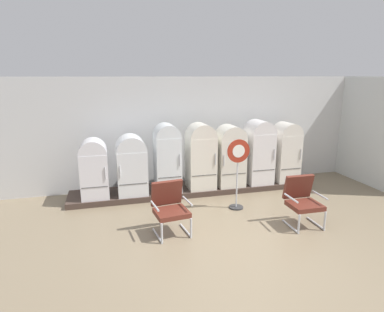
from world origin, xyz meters
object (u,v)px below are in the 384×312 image
Objects in this scene: refrigerator_1 at (132,163)px; refrigerator_3 at (201,154)px; refrigerator_6 at (286,150)px; armchair_right at (302,199)px; refrigerator_4 at (230,154)px; refrigerator_0 at (94,167)px; refrigerator_2 at (167,156)px; sign_stand at (237,173)px; armchair_left at (170,206)px; refrigerator_5 at (259,150)px.

refrigerator_3 is at bearing -1.26° from refrigerator_1.
armchair_right is (-0.91, -2.22, -0.43)m from refrigerator_6.
refrigerator_6 is at bearing 67.67° from armchair_right.
refrigerator_3 reaches higher than refrigerator_6.
refrigerator_4 reaches higher than refrigerator_1.
refrigerator_3 reaches higher than refrigerator_0.
refrigerator_6 reaches higher than refrigerator_0.
refrigerator_6 is at bearing -0.61° from refrigerator_1.
refrigerator_2 is 0.84m from refrigerator_3.
refrigerator_1 is 0.86m from refrigerator_2.
refrigerator_4 is (3.30, -0.00, 0.10)m from refrigerator_0.
refrigerator_0 is 4.88m from refrigerator_6.
refrigerator_4 reaches higher than sign_stand.
refrigerator_3 is at bearing 58.87° from armchair_left.
refrigerator_1 is at bearing 179.34° from refrigerator_4.
armchair_left is at bearing -74.67° from refrigerator_1.
refrigerator_2 is 1.00× the size of refrigerator_5.
refrigerator_5 reaches higher than armchair_left.
refrigerator_1 is at bearing 179.74° from refrigerator_5.
armchair_left is at bearing 172.98° from armchair_right.
refrigerator_3 is at bearing 122.66° from armchair_right.
refrigerator_1 is 1.69m from refrigerator_3.
refrigerator_6 is 2.18m from sign_stand.
refrigerator_0 is 1.71m from refrigerator_2.
refrigerator_3 is 2.34m from refrigerator_6.
refrigerator_0 is at bearing 158.79° from sign_stand.
armchair_right is (1.43, -2.23, -0.46)m from refrigerator_3.
sign_stand is at bearing -28.89° from refrigerator_1.
refrigerator_4 is 1.57m from refrigerator_6.
refrigerator_1 reaches higher than armchair_right.
refrigerator_2 is at bearing 80.65° from armchair_left.
refrigerator_1 is at bearing 105.33° from armchair_left.
sign_stand is at bearing -21.21° from refrigerator_0.
refrigerator_0 is at bearing 179.81° from refrigerator_6.
refrigerator_6 reaches higher than sign_stand.
refrigerator_6 is (4.87, -0.02, 0.11)m from refrigerator_0.
refrigerator_1 reaches higher than armchair_left.
refrigerator_4 is 0.99× the size of refrigerator_6.
sign_stand is at bearing 24.32° from armchair_left.
armchair_left is (-1.15, -1.91, -0.46)m from refrigerator_3.
refrigerator_4 is at bearing 106.42° from armchair_right.
armchair_right is at bearing -57.34° from refrigerator_3.
refrigerator_0 is at bearing -179.84° from refrigerator_5.
armchair_left is (0.53, -1.95, -0.34)m from refrigerator_1.
refrigerator_3 is at bearing -0.49° from refrigerator_2.
refrigerator_4 is 1.59× the size of armchair_left.
refrigerator_3 is at bearing 112.91° from sign_stand.
refrigerator_6 is at bearing -0.24° from refrigerator_2.
refrigerator_4 is (0.77, 0.01, -0.04)m from refrigerator_3.
refrigerator_6 is (0.77, -0.03, -0.04)m from refrigerator_5.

